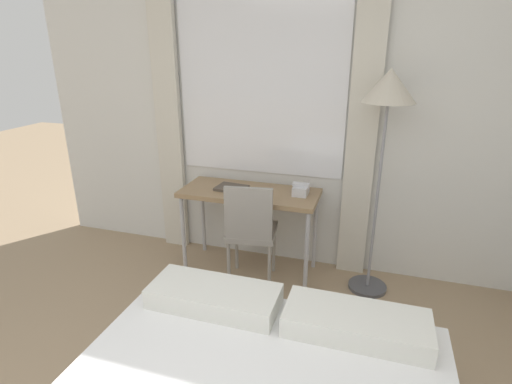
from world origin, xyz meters
name	(u,v)px	position (x,y,z in m)	size (l,w,h in m)	color
wall_back_with_window	(290,118)	(-0.04, 2.87, 1.35)	(4.92, 0.13, 2.70)	silver
desk	(250,199)	(-0.31, 2.55, 0.69)	(1.18, 0.50, 0.77)	#937551
desk_chair	(251,228)	(-0.22, 2.32, 0.53)	(0.46, 0.46, 0.92)	gray
standing_lamp	(388,106)	(0.74, 2.55, 1.53)	(0.39, 0.39, 1.80)	#4C4C51
telephone	(301,190)	(0.13, 2.59, 0.81)	(0.14, 0.17, 0.10)	silver
book	(232,188)	(-0.47, 2.54, 0.78)	(0.28, 0.23, 0.02)	#4C4238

